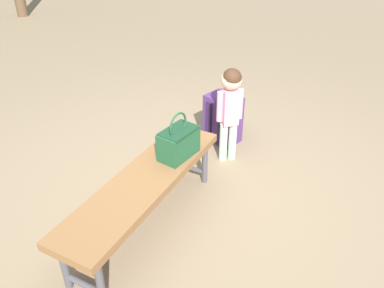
{
  "coord_description": "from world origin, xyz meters",
  "views": [
    {
      "loc": [
        -2.43,
        -0.98,
        2.08
      ],
      "look_at": [
        0.03,
        -0.01,
        0.45
      ],
      "focal_mm": 35.9,
      "sensor_mm": 36.0,
      "label": 1
    }
  ],
  "objects_px": {
    "handbag": "(179,142)",
    "child_standing": "(230,101)",
    "park_bench": "(145,185)",
    "backpack_large": "(223,116)"
  },
  "relations": [
    {
      "from": "park_bench",
      "to": "backpack_large",
      "type": "height_order",
      "value": "backpack_large"
    },
    {
      "from": "backpack_large",
      "to": "park_bench",
      "type": "bearing_deg",
      "value": 174.31
    },
    {
      "from": "park_bench",
      "to": "child_standing",
      "type": "relative_size",
      "value": 1.78
    },
    {
      "from": "handbag",
      "to": "backpack_large",
      "type": "bearing_deg",
      "value": -1.55
    },
    {
      "from": "park_bench",
      "to": "child_standing",
      "type": "bearing_deg",
      "value": -14.87
    },
    {
      "from": "handbag",
      "to": "park_bench",
      "type": "bearing_deg",
      "value": 162.45
    },
    {
      "from": "park_bench",
      "to": "backpack_large",
      "type": "bearing_deg",
      "value": -5.69
    },
    {
      "from": "backpack_large",
      "to": "handbag",
      "type": "bearing_deg",
      "value": 178.45
    },
    {
      "from": "handbag",
      "to": "child_standing",
      "type": "xyz_separation_m",
      "value": [
        0.75,
        -0.18,
        0.04
      ]
    },
    {
      "from": "handbag",
      "to": "backpack_large",
      "type": "height_order",
      "value": "handbag"
    }
  ]
}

